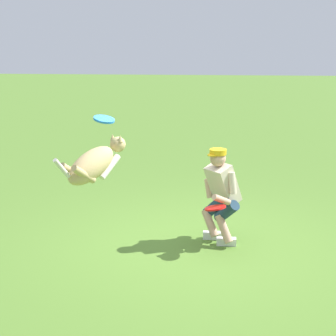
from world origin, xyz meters
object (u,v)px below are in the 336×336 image
dog (94,164)px  frisbee_held (215,208)px  person (221,193)px  frisbee_flying (104,119)px

dog → frisbee_held: size_ratio=3.42×
person → frisbee_held: (0.07, 0.38, -0.09)m
person → dog: bearing=7.4°
frisbee_flying → frisbee_held: frisbee_flying is taller
frisbee_flying → frisbee_held: size_ratio=0.83×
frisbee_flying → dog: bearing=70.1°
person → dog: 2.16m
person → frisbee_flying: size_ratio=5.72×
person → dog: size_ratio=1.39×
person → frisbee_held: bearing=38.4°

